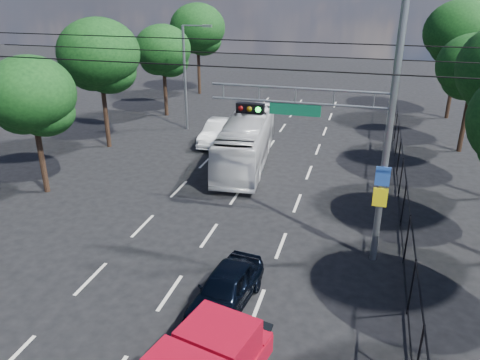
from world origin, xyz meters
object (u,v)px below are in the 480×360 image
(navy_hatchback, at_px, (226,288))
(white_bus, at_px, (246,141))
(white_van, at_px, (219,132))
(signal_mast, at_px, (353,121))

(navy_hatchback, height_order, white_bus, white_bus)
(white_van, bearing_deg, navy_hatchback, -71.32)
(navy_hatchback, height_order, white_van, white_van)
(navy_hatchback, relative_size, white_bus, 0.39)
(signal_mast, xyz_separation_m, white_van, (-8.58, 11.57, -4.50))
(navy_hatchback, bearing_deg, white_bus, 108.95)
(white_bus, bearing_deg, white_van, 123.58)
(white_bus, height_order, white_van, white_bus)
(signal_mast, distance_m, white_bus, 11.08)
(white_bus, xyz_separation_m, white_van, (-2.60, 3.10, -0.59))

